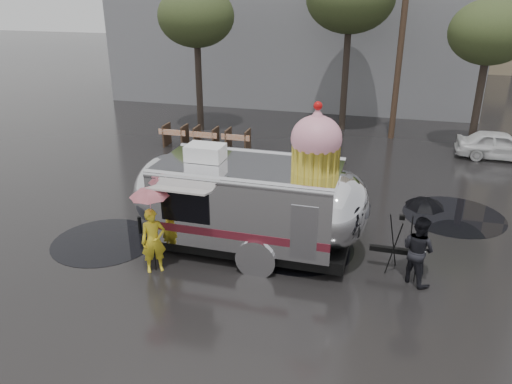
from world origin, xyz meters
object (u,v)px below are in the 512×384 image
(person_right, at_px, (418,250))
(tripod, at_px, (400,238))
(airstream_trailer, at_px, (252,199))
(person_left, at_px, (153,241))

(person_right, height_order, tripod, person_right)
(airstream_trailer, distance_m, person_right, 4.45)
(person_right, bearing_deg, person_left, 50.96)
(airstream_trailer, bearing_deg, person_right, -6.08)
(person_left, relative_size, person_right, 0.97)
(person_right, distance_m, tripod, 0.59)
(person_left, height_order, tripod, person_left)
(airstream_trailer, relative_size, person_left, 4.73)
(airstream_trailer, height_order, person_right, airstream_trailer)
(airstream_trailer, distance_m, tripod, 3.97)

